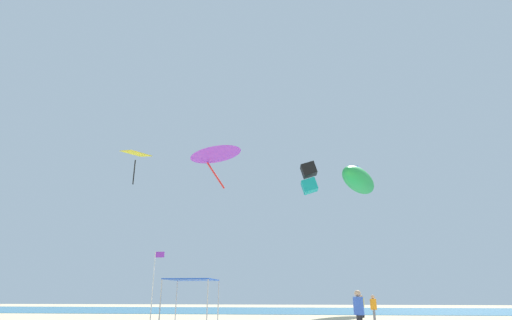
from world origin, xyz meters
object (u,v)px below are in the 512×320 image
at_px(person_near_tent, 362,304).
at_px(person_leftmost, 359,309).
at_px(kite_box_black, 309,178).
at_px(kite_diamond_yellow, 136,155).
at_px(kite_delta_purple, 215,151).
at_px(kite_inflatable_green, 359,180).
at_px(banner_flag, 154,280).
at_px(canopy_tent, 192,281).
at_px(person_central, 374,306).

relative_size(person_near_tent, person_leftmost, 0.91).
bearing_deg(person_near_tent, person_leftmost, -150.67).
bearing_deg(kite_box_black, kite_diamond_yellow, 93.81).
bearing_deg(kite_delta_purple, kite_diamond_yellow, -137.13).
xyz_separation_m(person_near_tent, kite_inflatable_green, (1.97, 9.48, 12.39)).
distance_m(person_leftmost, banner_flag, 13.19).
bearing_deg(person_near_tent, canopy_tent, 158.62).
bearing_deg(person_central, person_leftmost, -1.61).
relative_size(canopy_tent, kite_inflatable_green, 0.36).
height_order(person_leftmost, kite_delta_purple, kite_delta_purple).
bearing_deg(kite_delta_purple, person_near_tent, 107.59).
distance_m(person_leftmost, kite_box_black, 18.81).
xyz_separation_m(canopy_tent, person_near_tent, (11.37, 6.96, -1.48)).
bearing_deg(kite_box_black, person_near_tent, -108.02).
height_order(canopy_tent, person_near_tent, canopy_tent).
xyz_separation_m(banner_flag, kite_diamond_yellow, (-5.32, 7.21, 10.90)).
bearing_deg(banner_flag, person_central, 10.38).
xyz_separation_m(canopy_tent, person_central, (11.34, 1.19, -1.48)).
distance_m(kite_box_black, kite_diamond_yellow, 15.45).
bearing_deg(person_near_tent, kite_delta_purple, 159.13).
height_order(person_near_tent, person_central, person_near_tent).
distance_m(banner_flag, kite_diamond_yellow, 14.11).
xyz_separation_m(banner_flag, kite_box_black, (9.87, 9.14, 8.82)).
bearing_deg(canopy_tent, kite_delta_purple, 26.39).
height_order(person_near_tent, kite_box_black, kite_box_black).
distance_m(banner_flag, kite_delta_purple, 9.67).
height_order(kite_inflatable_green, kite_delta_purple, kite_inflatable_green).
bearing_deg(kite_box_black, kite_delta_purple, 133.91).
relative_size(canopy_tent, person_leftmost, 1.75).
bearing_deg(kite_box_black, canopy_tent, 131.68).
distance_m(canopy_tent, kite_box_black, 14.23).
bearing_deg(banner_flag, kite_diamond_yellow, 126.42).
bearing_deg(kite_inflatable_green, kite_box_black, 171.30).
bearing_deg(kite_inflatable_green, canopy_tent, 164.88).
xyz_separation_m(person_leftmost, kite_diamond_yellow, (-16.67, 13.78, 12.32)).
bearing_deg(kite_box_black, kite_inflatable_green, -36.04).
distance_m(canopy_tent, kite_inflatable_green, 23.82).
bearing_deg(person_central, kite_delta_purple, -75.48).
relative_size(person_leftmost, kite_box_black, 0.64).
bearing_deg(kite_diamond_yellow, person_near_tent, -50.37).
distance_m(person_near_tent, person_leftmost, 14.93).
bearing_deg(person_leftmost, kite_box_black, -153.08).
height_order(kite_box_black, kite_diamond_yellow, kite_diamond_yellow).
distance_m(kite_inflatable_green, kite_diamond_yellow, 23.18).
distance_m(canopy_tent, person_central, 11.50).
relative_size(kite_box_black, kite_delta_purple, 0.62).
relative_size(person_near_tent, kite_delta_purple, 0.36).
relative_size(banner_flag, kite_delta_purple, 0.92).
xyz_separation_m(kite_inflatable_green, kite_delta_purple, (-12.25, -15.90, -1.88)).
height_order(person_leftmost, banner_flag, banner_flag).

